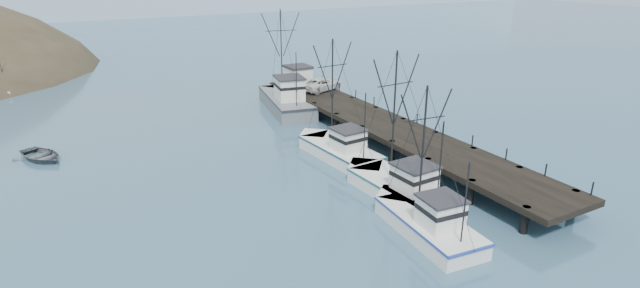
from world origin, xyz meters
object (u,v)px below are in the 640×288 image
object	(u,v)px
pier_shed	(298,76)
work_vessel	(285,100)
pier	(383,125)
trawler_far	(338,149)
motorboat	(42,159)
pickup_truck	(321,84)
trawler_near	(399,187)
trawler_mid	(426,221)

from	to	relation	value
pier_shed	work_vessel	bearing A→B (deg)	-140.58
work_vessel	pier	bearing A→B (deg)	-76.28
pier	trawler_far	size ratio (longest dim) A/B	3.86
pier	trawler_far	xyz separation A→B (m)	(-6.43, -1.73, -0.87)
pier	motorboat	world-z (taller)	pier
work_vessel	pickup_truck	size ratio (longest dim) A/B	2.56
trawler_near	trawler_far	world-z (taller)	trawler_near
pier_shed	trawler_mid	bearing A→B (deg)	-102.64
pier_shed	pier	bearing A→B (deg)	-87.92
trawler_far	work_vessel	world-z (taller)	work_vessel
trawler_near	pickup_truck	world-z (taller)	trawler_near
work_vessel	pickup_truck	bearing A→B (deg)	-7.43
trawler_near	pier_shed	world-z (taller)	trawler_near
trawler_far	pier_shed	bearing A→B (deg)	73.67
trawler_near	work_vessel	distance (m)	26.90
trawler_mid	work_vessel	bearing A→B (deg)	81.75
pier	trawler_near	world-z (taller)	trawler_near
trawler_near	work_vessel	bearing A→B (deg)	83.99
trawler_far	pickup_truck	world-z (taller)	trawler_far
pier	trawler_near	size ratio (longest dim) A/B	3.74
pier_shed	motorboat	world-z (taller)	pier_shed
trawler_mid	pier_shed	size ratio (longest dim) A/B	3.28
pier_shed	pickup_truck	world-z (taller)	pier_shed
trawler_mid	work_vessel	world-z (taller)	work_vessel
motorboat	pier_shed	bearing A→B (deg)	-13.80
trawler_far	work_vessel	size ratio (longest dim) A/B	0.77
pier	trawler_mid	bearing A→B (deg)	-116.85
trawler_near	trawler_far	size ratio (longest dim) A/B	1.03
pier	motorboat	size ratio (longest dim) A/B	8.23
trawler_near	trawler_far	bearing A→B (deg)	89.09
pickup_truck	trawler_mid	bearing A→B (deg)	145.84
pier	trawler_far	bearing A→B (deg)	-164.98
work_vessel	trawler_mid	bearing A→B (deg)	-98.25
pier_shed	pickup_truck	distance (m)	3.67
pier	motorboat	distance (m)	33.19
trawler_near	trawler_mid	distance (m)	5.62
trawler_far	pickup_truck	bearing A→B (deg)	65.63
pier	pier_shed	xyz separation A→B (m)	(-0.65, 18.00, 1.73)
pier	work_vessel	bearing A→B (deg)	103.72
trawler_near	pickup_truck	xyz separation A→B (m)	(7.64, 26.12, 1.99)
trawler_mid	pickup_truck	distance (m)	32.89
pickup_truck	pier_shed	bearing A→B (deg)	10.80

